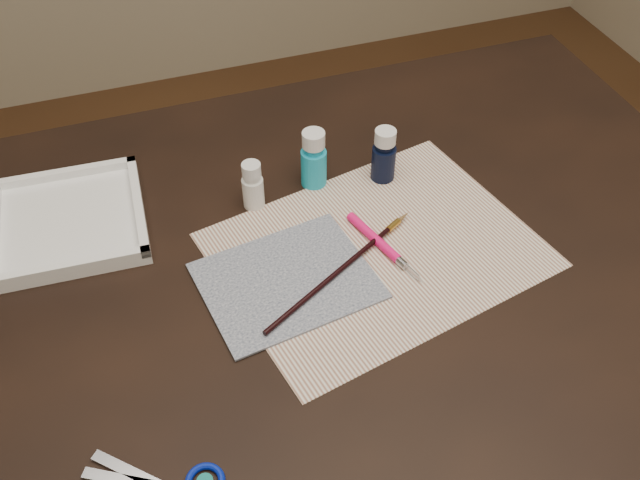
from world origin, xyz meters
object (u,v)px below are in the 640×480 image
object	(u,v)px
paper	(377,250)
palette_tray	(68,220)
paint_bottle_navy	(384,155)
canvas	(287,281)
paint_bottle_cyan	(314,159)
paint_bottle_white	(253,185)

from	to	relation	value
paper	palette_tray	bearing A→B (deg)	154.91
paint_bottle_navy	paper	bearing A→B (deg)	-115.02
canvas	paper	bearing A→B (deg)	6.77
canvas	paint_bottle_cyan	world-z (taller)	paint_bottle_cyan
canvas	paint_bottle_white	world-z (taller)	paint_bottle_white
palette_tray	paint_bottle_navy	bearing A→B (deg)	-5.54
paint_bottle_navy	palette_tray	xyz separation A→B (m)	(-0.48, 0.05, -0.03)
paint_bottle_cyan	paint_bottle_navy	bearing A→B (deg)	-12.22
paper	canvas	distance (m)	0.14
canvas	paint_bottle_white	distance (m)	0.17
palette_tray	canvas	bearing A→B (deg)	-37.65
paint_bottle_cyan	paint_bottle_navy	distance (m)	0.11
paint_bottle_white	paint_bottle_navy	size ratio (longest dim) A/B	0.87
paint_bottle_white	paint_bottle_navy	bearing A→B (deg)	-1.13
canvas	paint_bottle_navy	world-z (taller)	paint_bottle_navy
paper	paint_bottle_navy	bearing A→B (deg)	64.98
paper	paint_bottle_cyan	world-z (taller)	paint_bottle_cyan
paint_bottle_cyan	canvas	bearing A→B (deg)	-118.62
paper	palette_tray	size ratio (longest dim) A/B	2.00
canvas	paint_bottle_white	size ratio (longest dim) A/B	2.87
paper	canvas	xyz separation A→B (m)	(-0.14, -0.02, 0.00)
paint_bottle_white	paper	bearing A→B (deg)	-46.80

